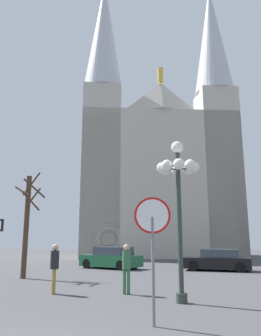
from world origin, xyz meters
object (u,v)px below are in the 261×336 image
parked_car_near_green (111,258)px  pedestrian_walking (55,263)px  cathedral (158,162)px  parked_car_far_black (218,260)px  stop_sign (153,232)px  bare_tree (27,221)px  street_lamp (178,183)px  pedestrian_standing (126,263)px

parked_car_near_green → pedestrian_walking: bearing=-93.7°
cathedral → parked_car_far_black: bearing=-77.2°
stop_sign → pedestrian_walking: (-3.74, 4.38, -1.05)m
parked_car_near_green → stop_sign: bearing=-78.7°
bare_tree → stop_sign: bearing=-53.3°
street_lamp → parked_car_near_green: bearing=107.7°
pedestrian_walking → street_lamp: bearing=-17.2°
cathedral → bare_tree: size_ratio=6.01×
pedestrian_standing → pedestrian_walking: bearing=-177.1°
bare_tree → cathedral: bearing=71.4°
bare_tree → pedestrian_standing: 7.53m
stop_sign → street_lamp: (0.85, 2.96, 1.71)m
bare_tree → parked_car_far_black: (10.72, 5.08, -2.27)m
pedestrian_walking → cathedral: bearing=81.1°
cathedral → street_lamp: (0.53, -27.20, -6.96)m
pedestrian_walking → pedestrian_standing: 2.69m
street_lamp → cathedral: bearing=91.1°
pedestrian_standing → street_lamp: bearing=-39.3°
stop_sign → pedestrian_standing: 4.75m
cathedral → parked_car_near_green: size_ratio=7.54×
stop_sign → bare_tree: bearing=126.7°
bare_tree → pedestrian_standing: (5.72, -4.55, -1.82)m
pedestrian_walking → parked_car_near_green: bearing=86.3°
pedestrian_standing → stop_sign: bearing=-77.0°
cathedral → parked_car_far_black: cathedral is taller
bare_tree → street_lamp: bearing=-38.7°
stop_sign → pedestrian_walking: stop_sign is taller
parked_car_far_black → bare_tree: bearing=-154.7°
pedestrian_standing → cathedral: bearing=86.9°
street_lamp → pedestrian_walking: street_lamp is taller
cathedral → pedestrian_standing: cathedral is taller
parked_car_near_green → pedestrian_standing: size_ratio=2.52×
street_lamp → parked_car_far_black: size_ratio=1.19×
street_lamp → pedestrian_standing: (-1.90, 1.56, -2.77)m
parked_car_near_green → parked_car_far_black: bearing=-8.2°
pedestrian_walking → bare_tree: bearing=122.9°
parked_car_far_black → pedestrian_walking: pedestrian_walking is taller
parked_car_far_black → cathedral: bearing=102.8°
pedestrian_walking → pedestrian_standing: bearing=2.9°
cathedral → parked_car_near_green: (-3.36, -15.00, -10.13)m
parked_car_near_green → pedestrian_standing: pedestrian_standing is taller
stop_sign → parked_car_far_black: bearing=74.4°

